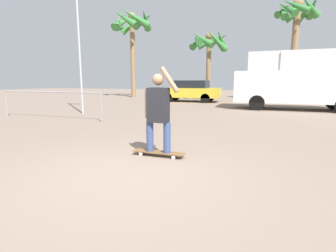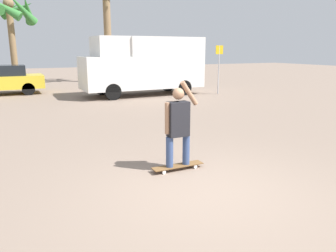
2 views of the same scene
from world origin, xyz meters
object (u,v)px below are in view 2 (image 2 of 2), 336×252
(camper_van, at_px, (144,64))
(skateboard, at_px, (178,166))
(person_skateboarder, at_px, (178,123))
(street_sign, at_px, (219,63))
(palm_tree_center_background, at_px, (9,13))

(camper_van, bearing_deg, skateboard, -108.95)
(person_skateboarder, distance_m, street_sign, 11.49)
(skateboard, relative_size, person_skateboarder, 0.64)
(palm_tree_center_background, height_order, street_sign, palm_tree_center_background)
(person_skateboarder, xyz_separation_m, street_sign, (7.15, 8.96, 0.65))
(skateboard, distance_m, palm_tree_center_background, 16.50)
(person_skateboarder, bearing_deg, street_sign, 51.42)
(skateboard, bearing_deg, person_skateboarder, -180.00)
(person_skateboarder, distance_m, palm_tree_center_background, 16.30)
(camper_van, relative_size, palm_tree_center_background, 1.16)
(camper_van, distance_m, street_sign, 3.85)
(camper_van, bearing_deg, person_skateboarder, -108.95)
(person_skateboarder, height_order, street_sign, street_sign)
(skateboard, height_order, person_skateboarder, person_skateboarder)
(skateboard, distance_m, street_sign, 11.57)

